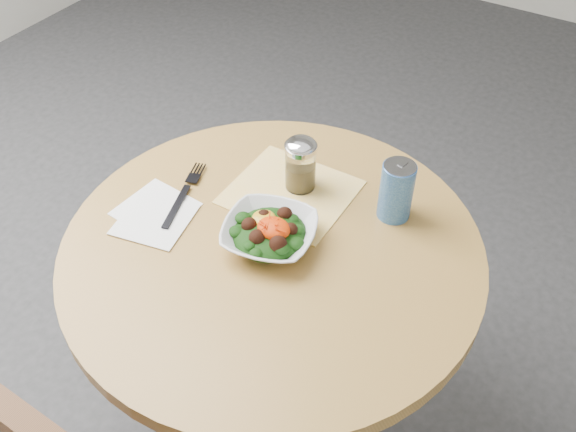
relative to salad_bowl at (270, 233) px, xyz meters
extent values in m
plane|color=#2D2D2F|center=(0.01, 0.00, -0.78)|extent=(6.00, 6.00, 0.00)
cylinder|color=black|center=(0.01, 0.00, -0.76)|extent=(0.52, 0.52, 0.03)
cylinder|color=black|center=(0.01, 0.00, -0.42)|extent=(0.10, 0.10, 0.71)
cylinder|color=gold|center=(0.01, 0.00, -0.05)|extent=(0.90, 0.90, 0.04)
cube|color=#FFAE0D|center=(-0.04, 0.16, -0.03)|extent=(0.27, 0.25, 0.00)
cube|color=white|center=(-0.27, -0.05, -0.03)|extent=(0.16, 0.16, 0.00)
cube|color=white|center=(-0.25, -0.08, -0.02)|extent=(0.18, 0.18, 0.00)
imported|color=silver|center=(0.00, 0.00, 0.00)|extent=(0.24, 0.24, 0.05)
ellipsoid|color=black|center=(0.00, 0.00, 0.00)|extent=(0.16, 0.16, 0.06)
ellipsoid|color=gold|center=(-0.02, 0.01, 0.02)|extent=(0.05, 0.05, 0.02)
ellipsoid|color=#F73C05|center=(0.01, 0.00, 0.02)|extent=(0.07, 0.06, 0.03)
cube|color=black|center=(-0.23, -0.02, -0.02)|extent=(0.06, 0.14, 0.00)
cube|color=black|center=(-0.27, 0.09, -0.02)|extent=(0.05, 0.08, 0.00)
cylinder|color=silver|center=(-0.04, 0.19, 0.03)|extent=(0.07, 0.07, 0.11)
cylinder|color=#9A8148|center=(-0.04, 0.19, 0.01)|extent=(0.06, 0.06, 0.06)
cylinder|color=silver|center=(-0.04, 0.19, 0.09)|extent=(0.07, 0.07, 0.01)
ellipsoid|color=silver|center=(-0.04, 0.19, 0.09)|extent=(0.07, 0.07, 0.03)
cylinder|color=navy|center=(0.19, 0.22, 0.04)|extent=(0.07, 0.07, 0.14)
cylinder|color=#B3B3BA|center=(0.19, 0.22, 0.11)|extent=(0.07, 0.07, 0.00)
cube|color=#B3B3BA|center=(0.19, 0.22, 0.11)|extent=(0.02, 0.02, 0.00)
camera|label=1|loc=(0.53, -0.79, 0.95)|focal=40.00mm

